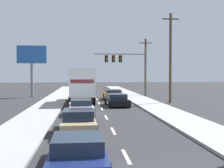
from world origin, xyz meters
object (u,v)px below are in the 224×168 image
at_px(car_tan, 78,122).
at_px(utility_pole_far, 145,66).
at_px(car_white, 81,107).
at_px(roadside_billboard, 32,61).
at_px(box_truck, 81,84).
at_px(car_navy, 78,154).
at_px(utility_pole_mid, 170,57).
at_px(traffic_signal_mast, 122,61).
at_px(car_orange, 113,95).
at_px(car_black, 117,100).

height_order(car_tan, utility_pole_far, utility_pole_far).
xyz_separation_m(car_white, roadside_billboard, (-6.69, 17.51, 4.31)).
xyz_separation_m(box_truck, car_navy, (0.02, -21.29, -1.54)).
bearing_deg(roadside_billboard, utility_pole_mid, -31.46).
height_order(box_truck, utility_pole_far, utility_pole_far).
relative_size(utility_pole_far, roadside_billboard, 1.18).
distance_m(car_tan, utility_pole_far, 27.65).
relative_size(traffic_signal_mast, utility_pole_mid, 0.74).
xyz_separation_m(utility_pole_mid, roadside_billboard, (-16.06, 9.83, -0.02)).
bearing_deg(car_tan, car_navy, -89.17).
relative_size(car_orange, utility_pole_far, 0.56).
xyz_separation_m(car_white, utility_pole_far, (9.12, 18.99, 3.65)).
height_order(car_white, roadside_billboard, roadside_billboard).
height_order(box_truck, utility_pole_mid, utility_pole_mid).
xyz_separation_m(car_black, utility_pole_far, (5.67, 13.34, 3.66)).
distance_m(car_orange, roadside_billboard, 12.39).
distance_m(box_truck, car_orange, 5.74).
height_order(car_white, car_orange, car_orange).
relative_size(car_white, car_black, 0.97).
distance_m(car_tan, traffic_signal_mast, 24.67).
bearing_deg(car_black, car_navy, -100.40).
height_order(box_truck, car_navy, box_truck).
relative_size(car_black, utility_pole_far, 0.56).
height_order(box_truck, car_white, box_truck).
relative_size(car_white, car_tan, 1.04).
bearing_deg(box_truck, utility_pole_mid, -3.41).
relative_size(car_orange, utility_pole_mid, 0.48).
relative_size(car_orange, traffic_signal_mast, 0.65).
height_order(car_black, traffic_signal_mast, traffic_signal_mast).
bearing_deg(traffic_signal_mast, car_white, -107.71).
bearing_deg(utility_pole_far, box_truck, -130.32).
bearing_deg(car_black, utility_pole_far, 66.98).
xyz_separation_m(car_white, car_orange, (3.72, 12.34, 0.02)).
relative_size(car_tan, roadside_billboard, 0.62).
relative_size(car_tan, traffic_signal_mast, 0.60).
bearing_deg(roadside_billboard, box_truck, -54.23).
xyz_separation_m(car_white, utility_pole_mid, (9.37, 7.68, 4.33)).
bearing_deg(car_navy, box_truck, 90.06).
bearing_deg(traffic_signal_mast, roadside_billboard, 176.90).
distance_m(car_white, utility_pole_far, 21.38).
relative_size(car_navy, car_black, 0.92).
bearing_deg(utility_pole_mid, car_tan, -123.07).
height_order(car_navy, utility_pole_mid, utility_pole_mid).
xyz_separation_m(box_truck, car_tan, (-0.07, -15.07, -1.51)).
bearing_deg(car_orange, utility_pole_mid, -39.50).
bearing_deg(car_black, car_orange, 87.62).
bearing_deg(utility_pole_far, car_orange, -129.01).
distance_m(car_navy, utility_pole_far, 33.51).
bearing_deg(utility_pole_far, utility_pole_mid, -88.71).
distance_m(utility_pole_far, roadside_billboard, 15.89).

